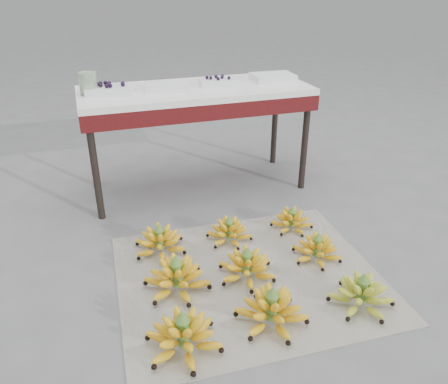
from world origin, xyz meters
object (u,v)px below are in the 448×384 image
object	(u,v)px
bunch_mid_left	(177,278)
bunch_mid_right	(317,250)
vendor_table	(196,100)
tray_left	(165,87)
glass_jar	(88,84)
tray_right	(218,82)
newspaper_mat	(249,277)
tray_far_right	(273,77)
bunch_front_right	(361,294)
bunch_back_left	(160,242)
bunch_front_left	(183,336)
bunch_mid_center	(247,267)
bunch_back_right	(292,221)
bunch_back_center	(229,232)
bunch_front_center	(271,310)
tray_far_left	(110,90)

from	to	relation	value
bunch_mid_left	bunch_mid_right	bearing A→B (deg)	-20.95
bunch_mid_right	vendor_table	distance (m)	1.22
tray_left	glass_jar	size ratio (longest dim) A/B	2.10
tray_right	glass_jar	world-z (taller)	glass_jar
newspaper_mat	tray_far_right	world-z (taller)	tray_far_right
bunch_front_right	bunch_back_left	xyz separation A→B (m)	(-0.76, 0.70, -0.00)
bunch_front_left	bunch_mid_center	distance (m)	0.53
bunch_front_right	tray_left	xyz separation A→B (m)	(-0.55, 1.40, 0.65)
bunch_front_right	tray_left	distance (m)	1.64
bunch_back_right	glass_jar	bearing A→B (deg)	123.38
bunch_mid_center	tray_far_right	distance (m)	1.39
bunch_mid_right	bunch_back_center	bearing A→B (deg)	146.16
vendor_table	newspaper_mat	bearing A→B (deg)	-91.86
glass_jar	bunch_mid_right	bearing A→B (deg)	-46.48
bunch_back_center	bunch_back_right	size ratio (longest dim) A/B	0.93
bunch_mid_left	tray_right	world-z (taller)	tray_right
newspaper_mat	bunch_back_center	bearing A→B (deg)	87.66
newspaper_mat	bunch_front_left	world-z (taller)	bunch_front_left
bunch_back_left	tray_right	size ratio (longest dim) A/B	1.21
bunch_mid_right	bunch_back_right	distance (m)	0.31
bunch_front_right	bunch_back_left	size ratio (longest dim) A/B	1.20
bunch_mid_right	tray_left	size ratio (longest dim) A/B	1.01
bunch_front_left	bunch_mid_center	bearing A→B (deg)	19.73
bunch_front_right	bunch_back_center	xyz separation A→B (m)	(-0.38, 0.69, -0.01)
bunch_front_left	tray_left	bearing A→B (deg)	58.44
bunch_front_center	tray_left	size ratio (longest dim) A/B	1.43
newspaper_mat	bunch_front_right	xyz separation A→B (m)	(0.40, -0.35, 0.06)
bunch_mid_right	bunch_back_center	distance (m)	0.48
bunch_front_right	vendor_table	distance (m)	1.55
tray_left	tray_far_right	distance (m)	0.73
bunch_front_right	bunch_mid_left	bearing A→B (deg)	135.48
glass_jar	tray_far_right	bearing A→B (deg)	0.40
bunch_front_right	glass_jar	distance (m)	1.87
bunch_front_right	tray_far_right	size ratio (longest dim) A/B	1.29
bunch_front_left	tray_far_right	distance (m)	1.85
tray_far_right	glass_jar	world-z (taller)	glass_jar
bunch_front_center	bunch_mid_right	bearing A→B (deg)	21.82
bunch_mid_left	bunch_back_center	size ratio (longest dim) A/B	1.43
tray_left	tray_right	world-z (taller)	tray_right
bunch_front_left	bunch_mid_left	bearing A→B (deg)	59.80
bunch_front_center	glass_jar	bearing A→B (deg)	93.78
newspaper_mat	tray_right	world-z (taller)	tray_right
bunch_back_right	vendor_table	size ratio (longest dim) A/B	0.21
bunch_back_center	tray_right	distance (m)	1.00
bunch_front_left	bunch_mid_left	distance (m)	0.37
bunch_front_left	tray_right	world-z (taller)	tray_right
tray_left	glass_jar	xyz separation A→B (m)	(-0.45, 0.03, 0.04)
bunch_mid_left	bunch_back_right	bearing A→B (deg)	1.26
bunch_mid_right	tray_far_left	world-z (taller)	tray_far_left
bunch_mid_left	bunch_mid_center	xyz separation A→B (m)	(0.34, -0.02, -0.01)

